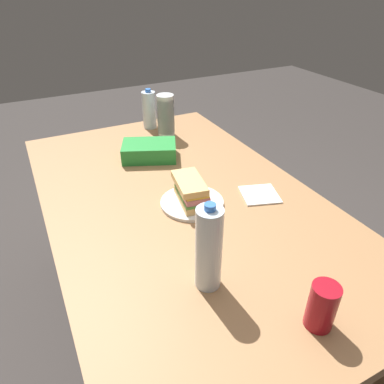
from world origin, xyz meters
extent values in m
plane|color=#383330|center=(0.00, 0.00, 0.00)|extent=(8.00, 8.00, 0.00)
cube|color=#9E7047|center=(0.00, 0.00, 0.72)|extent=(1.57, 0.93, 0.04)
cylinder|color=brown|center=(0.71, -0.39, 0.35)|extent=(0.07, 0.07, 0.70)
cylinder|color=brown|center=(0.71, 0.39, 0.35)|extent=(0.07, 0.07, 0.70)
cylinder|color=white|center=(-0.06, -0.02, 0.74)|extent=(0.22, 0.22, 0.01)
cube|color=#DBB26B|center=(-0.06, -0.02, 0.76)|extent=(0.18, 0.12, 0.02)
cube|color=#599E3F|center=(-0.06, -0.02, 0.78)|extent=(0.18, 0.11, 0.01)
cube|color=#C6727A|center=(-0.06, -0.02, 0.79)|extent=(0.17, 0.11, 0.02)
cube|color=yellow|center=(-0.06, -0.02, 0.80)|extent=(0.16, 0.10, 0.01)
cube|color=#DBB26B|center=(-0.04, -0.01, 0.82)|extent=(0.18, 0.12, 0.02)
cylinder|color=maroon|center=(-0.64, -0.06, 0.80)|extent=(0.07, 0.07, 0.12)
cube|color=#268C38|center=(0.35, -0.01, 0.77)|extent=(0.23, 0.27, 0.07)
cylinder|color=silver|center=(0.69, -0.14, 0.83)|extent=(0.07, 0.07, 0.19)
cylinder|color=blue|center=(0.69, -0.14, 0.93)|extent=(0.03, 0.03, 0.02)
cylinder|color=silver|center=(0.55, -0.18, 0.78)|extent=(0.08, 0.08, 0.09)
cylinder|color=silver|center=(0.55, -0.18, 0.80)|extent=(0.08, 0.08, 0.09)
cylinder|color=silver|center=(0.55, -0.18, 0.82)|extent=(0.08, 0.08, 0.09)
cylinder|color=silver|center=(0.55, -0.18, 0.84)|extent=(0.08, 0.08, 0.09)
cylinder|color=silver|center=(0.55, -0.18, 0.86)|extent=(0.08, 0.08, 0.09)
cylinder|color=silver|center=(0.55, -0.18, 0.87)|extent=(0.08, 0.08, 0.09)
cylinder|color=silver|center=(0.55, -0.18, 0.89)|extent=(0.08, 0.08, 0.09)
cylinder|color=silver|center=(-0.41, 0.11, 0.85)|extent=(0.07, 0.07, 0.24)
cylinder|color=blue|center=(-0.41, 0.11, 0.98)|extent=(0.03, 0.03, 0.02)
cube|color=white|center=(-0.12, -0.27, 0.74)|extent=(0.16, 0.16, 0.01)
camera|label=1|loc=(-0.99, 0.45, 1.45)|focal=33.26mm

